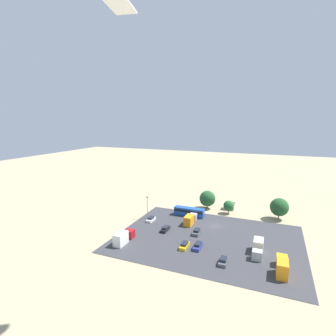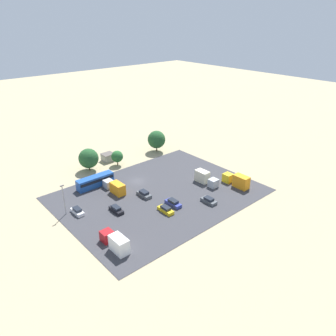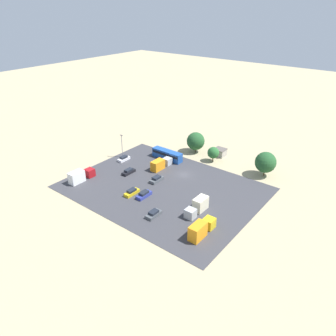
{
  "view_description": "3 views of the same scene",
  "coord_description": "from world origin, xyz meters",
  "px_view_note": "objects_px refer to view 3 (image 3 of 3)",
  "views": [
    {
      "loc": [
        -16.47,
        80.7,
        34.11
      ],
      "look_at": [
        6.1,
        25.85,
        23.27
      ],
      "focal_mm": 28.0,
      "sensor_mm": 36.0,
      "label": 1
    },
    {
      "loc": [
        49.28,
        70.05,
        44.27
      ],
      "look_at": [
        -2.38,
        11.0,
        7.47
      ],
      "focal_mm": 35.0,
      "sensor_mm": 36.0,
      "label": 2
    },
    {
      "loc": [
        -50.1,
        71.47,
        46.89
      ],
      "look_at": [
        -2.34,
        10.78,
        7.33
      ],
      "focal_mm": 35.0,
      "sensor_mm": 36.0,
      "label": 3
    }
  ],
  "objects_px": {
    "parked_car_0": "(154,214)",
    "parked_car_2": "(144,195)",
    "parked_car_5": "(157,179)",
    "parked_truck_3": "(80,176)",
    "bus": "(167,155)",
    "shed_building": "(220,152)",
    "parked_truck_1": "(201,229)",
    "parked_car_3": "(124,159)",
    "parked_truck_2": "(160,164)",
    "parked_truck_0": "(198,206)",
    "parked_car_1": "(129,172)",
    "parked_car_4": "(132,192)"
  },
  "relations": [
    {
      "from": "bus",
      "to": "parked_car_3",
      "type": "relative_size",
      "value": 2.51
    },
    {
      "from": "parked_car_1",
      "to": "parked_truck_3",
      "type": "bearing_deg",
      "value": 56.72
    },
    {
      "from": "parked_car_0",
      "to": "parked_truck_0",
      "type": "xyz_separation_m",
      "value": [
        -7.36,
        -8.14,
        0.94
      ]
    },
    {
      "from": "bus",
      "to": "parked_car_2",
      "type": "relative_size",
      "value": 2.29
    },
    {
      "from": "parked_car_3",
      "to": "parked_truck_1",
      "type": "relative_size",
      "value": 0.53
    },
    {
      "from": "parked_truck_3",
      "to": "parked_car_3",
      "type": "bearing_deg",
      "value": 89.48
    },
    {
      "from": "bus",
      "to": "parked_truck_1",
      "type": "height_order",
      "value": "parked_truck_1"
    },
    {
      "from": "parked_car_2",
      "to": "parked_car_4",
      "type": "relative_size",
      "value": 1.03
    },
    {
      "from": "parked_car_3",
      "to": "parked_truck_0",
      "type": "bearing_deg",
      "value": -15.19
    },
    {
      "from": "shed_building",
      "to": "parked_car_3",
      "type": "height_order",
      "value": "shed_building"
    },
    {
      "from": "parked_car_0",
      "to": "parked_car_2",
      "type": "distance_m",
      "value": 9.33
    },
    {
      "from": "bus",
      "to": "parked_truck_3",
      "type": "relative_size",
      "value": 1.33
    },
    {
      "from": "bus",
      "to": "parked_car_2",
      "type": "height_order",
      "value": "bus"
    },
    {
      "from": "shed_building",
      "to": "parked_truck_1",
      "type": "height_order",
      "value": "parked_truck_1"
    },
    {
      "from": "parked_car_5",
      "to": "parked_truck_3",
      "type": "distance_m",
      "value": 22.1
    },
    {
      "from": "parked_car_4",
      "to": "parked_car_2",
      "type": "bearing_deg",
      "value": 17.18
    },
    {
      "from": "parked_car_1",
      "to": "parked_car_4",
      "type": "relative_size",
      "value": 0.98
    },
    {
      "from": "bus",
      "to": "parked_truck_2",
      "type": "bearing_deg",
      "value": 20.54
    },
    {
      "from": "parked_car_2",
      "to": "parked_truck_0",
      "type": "xyz_separation_m",
      "value": [
        -15.14,
        -3.01,
        0.9
      ]
    },
    {
      "from": "parked_car_0",
      "to": "parked_truck_1",
      "type": "bearing_deg",
      "value": 4.5
    },
    {
      "from": "shed_building",
      "to": "parked_truck_1",
      "type": "relative_size",
      "value": 0.47
    },
    {
      "from": "parked_car_3",
      "to": "parked_car_5",
      "type": "distance_m",
      "value": 17.88
    },
    {
      "from": "parked_car_3",
      "to": "shed_building",
      "type": "bearing_deg",
      "value": 44.94
    },
    {
      "from": "parked_car_2",
      "to": "parked_truck_3",
      "type": "height_order",
      "value": "parked_truck_3"
    },
    {
      "from": "parked_car_2",
      "to": "parked_truck_0",
      "type": "bearing_deg",
      "value": -168.75
    },
    {
      "from": "bus",
      "to": "parked_truck_3",
      "type": "distance_m",
      "value": 29.09
    },
    {
      "from": "parked_car_2",
      "to": "parked_truck_2",
      "type": "distance_m",
      "value": 17.38
    },
    {
      "from": "parked_truck_2",
      "to": "parked_truck_3",
      "type": "xyz_separation_m",
      "value": [
        13.14,
        20.6,
        0.17
      ]
    },
    {
      "from": "parked_car_2",
      "to": "parked_car_0",
      "type": "bearing_deg",
      "value": 146.62
    },
    {
      "from": "parked_car_0",
      "to": "parked_car_2",
      "type": "xyz_separation_m",
      "value": [
        7.79,
        -5.13,
        0.04
      ]
    },
    {
      "from": "parked_truck_1",
      "to": "parked_truck_3",
      "type": "distance_m",
      "value": 41.13
    },
    {
      "from": "shed_building",
      "to": "bus",
      "type": "height_order",
      "value": "bus"
    },
    {
      "from": "bus",
      "to": "parked_car_2",
      "type": "distance_m",
      "value": 24.25
    },
    {
      "from": "parked_car_3",
      "to": "parked_truck_2",
      "type": "height_order",
      "value": "parked_truck_2"
    },
    {
      "from": "shed_building",
      "to": "bus",
      "type": "relative_size",
      "value": 0.36
    },
    {
      "from": "parked_truck_3",
      "to": "parked_car_4",
      "type": "bearing_deg",
      "value": 12.48
    },
    {
      "from": "parked_car_1",
      "to": "parked_car_5",
      "type": "bearing_deg",
      "value": -171.25
    },
    {
      "from": "parked_car_0",
      "to": "parked_car_1",
      "type": "bearing_deg",
      "value": 149.11
    },
    {
      "from": "parked_car_2",
      "to": "parked_truck_0",
      "type": "height_order",
      "value": "parked_truck_0"
    },
    {
      "from": "parked_truck_1",
      "to": "bus",
      "type": "bearing_deg",
      "value": 139.09
    },
    {
      "from": "parked_car_1",
      "to": "parked_truck_2",
      "type": "height_order",
      "value": "parked_truck_2"
    },
    {
      "from": "parked_car_0",
      "to": "bus",
      "type": "bearing_deg",
      "value": 122.51
    },
    {
      "from": "parked_car_1",
      "to": "parked_truck_0",
      "type": "height_order",
      "value": "parked_truck_0"
    },
    {
      "from": "parked_car_0",
      "to": "shed_building",
      "type": "bearing_deg",
      "value": 97.24
    },
    {
      "from": "parked_car_0",
      "to": "parked_car_5",
      "type": "relative_size",
      "value": 0.95
    },
    {
      "from": "parked_truck_1",
      "to": "parked_car_4",
      "type": "bearing_deg",
      "value": 172.84
    },
    {
      "from": "parked_truck_1",
      "to": "parked_truck_3",
      "type": "bearing_deg",
      "value": -179.02
    },
    {
      "from": "parked_car_2",
      "to": "parked_car_5",
      "type": "xyz_separation_m",
      "value": [
        2.8,
        -8.56,
        -0.01
      ]
    },
    {
      "from": "parked_truck_0",
      "to": "parked_car_3",
      "type": "bearing_deg",
      "value": -15.19
    },
    {
      "from": "parked_car_5",
      "to": "parked_truck_3",
      "type": "relative_size",
      "value": 0.56
    }
  ]
}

